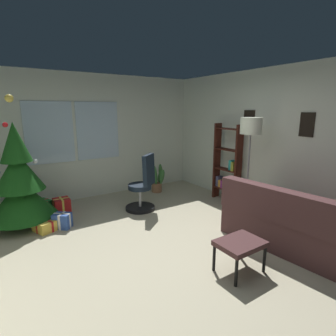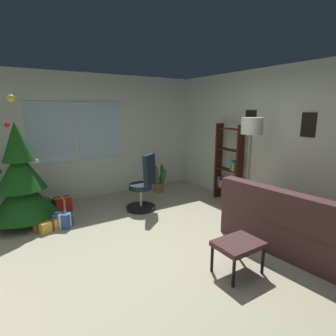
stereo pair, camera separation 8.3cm
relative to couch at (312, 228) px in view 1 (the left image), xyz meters
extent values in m
cube|color=#A8A085|center=(-1.71, 0.94, -0.36)|extent=(4.82, 5.90, 0.10)
cube|color=silver|center=(-1.71, 3.94, 1.00)|extent=(4.82, 0.10, 2.62)
cube|color=silver|center=(-2.56, 3.88, 1.13)|extent=(0.90, 0.03, 1.20)
cube|color=silver|center=(-1.59, 3.88, 1.13)|extent=(0.90, 0.03, 1.20)
cube|color=silver|center=(0.74, 0.94, 1.00)|extent=(0.10, 5.90, 2.62)
cube|color=black|center=(0.68, 1.76, 1.34)|extent=(0.02, 0.25, 0.43)
cube|color=black|center=(0.68, 0.61, 1.34)|extent=(0.02, 0.23, 0.38)
cube|color=#432828|center=(-0.13, 0.11, -0.09)|extent=(1.05, 2.08, 0.45)
cube|color=#432828|center=(-0.48, 0.08, 0.36)|extent=(0.39, 2.02, 0.44)
cube|color=#432828|center=(-0.21, 1.04, 0.24)|extent=(0.87, 0.22, 0.20)
cube|color=#B01929|center=(-0.40, 0.51, 0.31)|extent=(0.17, 0.41, 0.41)
cube|color=#A3372C|center=(-0.37, 0.27, 0.31)|extent=(0.22, 0.41, 0.41)
cube|color=#432828|center=(-1.23, 0.17, 0.05)|extent=(0.54, 0.41, 0.06)
cylinder|color=black|center=(-1.47, 0.00, -0.15)|extent=(0.04, 0.04, 0.33)
cylinder|color=black|center=(-1.00, 0.00, -0.15)|extent=(0.04, 0.04, 0.33)
cylinder|color=black|center=(-1.47, 0.35, -0.15)|extent=(0.04, 0.04, 0.33)
cylinder|color=black|center=(-1.00, 0.35, -0.15)|extent=(0.04, 0.04, 0.33)
cylinder|color=#4C331E|center=(-3.22, 3.02, -0.23)|extent=(0.12, 0.12, 0.16)
cone|color=#144715|center=(-3.22, 3.02, 0.16)|extent=(1.06, 1.06, 0.62)
cone|color=#144715|center=(-3.22, 3.02, 0.62)|extent=(0.76, 0.76, 0.62)
cone|color=#144715|center=(-3.22, 3.02, 1.08)|extent=(0.47, 0.47, 0.62)
sphere|color=red|center=(-3.31, 3.02, 1.35)|extent=(0.08, 0.08, 0.08)
sphere|color=gold|center=(-3.33, 3.31, 0.54)|extent=(0.06, 0.06, 0.06)
sphere|color=silver|center=(-2.96, 3.02, 0.75)|extent=(0.07, 0.07, 0.07)
sphere|color=#F2D14C|center=(-3.22, 3.02, 1.74)|extent=(0.12, 0.12, 0.12)
cube|color=red|center=(-2.56, 3.31, -0.18)|extent=(0.28, 0.28, 0.26)
cube|color=#EAD84C|center=(-2.56, 3.31, -0.18)|extent=(0.04, 0.29, 0.27)
cube|color=#EAD84C|center=(-2.56, 3.31, -0.18)|extent=(0.29, 0.04, 0.27)
cube|color=#1E722D|center=(-2.85, 3.59, -0.21)|extent=(0.33, 0.36, 0.20)
cube|color=red|center=(-2.85, 3.59, -0.21)|extent=(0.23, 0.13, 0.21)
cube|color=red|center=(-2.85, 3.59, -0.21)|extent=(0.15, 0.29, 0.21)
cube|color=gold|center=(-2.94, 2.64, -0.23)|extent=(0.43, 0.42, 0.17)
cube|color=#B21919|center=(-2.94, 2.64, -0.23)|extent=(0.34, 0.16, 0.18)
cube|color=#B21919|center=(-2.94, 2.64, -0.23)|extent=(0.15, 0.32, 0.18)
cube|color=#2D4C99|center=(-2.71, 2.58, -0.19)|extent=(0.33, 0.32, 0.24)
cube|color=silver|center=(-2.71, 2.58, -0.19)|extent=(0.23, 0.20, 0.25)
cube|color=silver|center=(-2.71, 2.58, -0.19)|extent=(0.16, 0.18, 0.25)
cylinder|color=black|center=(-1.27, 2.61, -0.28)|extent=(0.56, 0.56, 0.06)
cylinder|color=#B2B2B7|center=(-1.27, 2.61, -0.05)|extent=(0.05, 0.05, 0.39)
cylinder|color=black|center=(-1.27, 2.61, 0.14)|extent=(0.44, 0.44, 0.09)
cube|color=black|center=(-1.16, 2.47, 0.48)|extent=(0.37, 0.32, 0.58)
cube|color=#37160F|center=(0.47, 1.78, 0.49)|extent=(0.18, 0.04, 1.60)
cube|color=#37160F|center=(0.47, 2.38, 0.49)|extent=(0.18, 0.04, 1.60)
cube|color=#37160F|center=(0.47, 2.08, -0.06)|extent=(0.18, 0.56, 0.02)
cube|color=#37160F|center=(0.47, 2.08, 0.36)|extent=(0.18, 0.56, 0.02)
cube|color=#37160F|center=(0.47, 2.08, 0.78)|extent=(0.18, 0.56, 0.02)
cube|color=#37160F|center=(0.47, 2.08, 1.19)|extent=(0.18, 0.56, 0.02)
cube|color=#A5192A|center=(0.50, 1.87, 0.06)|extent=(0.13, 0.06, 0.21)
cube|color=navy|center=(0.50, 1.93, 0.04)|extent=(0.13, 0.04, 0.18)
cube|color=beige|center=(0.50, 1.99, 0.03)|extent=(0.13, 0.07, 0.17)
cube|color=#3B7038|center=(0.48, 2.08, 0.04)|extent=(0.16, 0.06, 0.18)
cube|color=#722767|center=(0.48, 2.15, 0.03)|extent=(0.17, 0.05, 0.16)
cube|color=#BC7F27|center=(0.49, 2.22, 0.03)|extent=(0.15, 0.07, 0.15)
cube|color=#40405F|center=(0.49, 2.30, 0.06)|extent=(0.14, 0.07, 0.22)
cube|color=olive|center=(0.48, 1.87, 0.46)|extent=(0.17, 0.07, 0.18)
cube|color=teal|center=(0.50, 1.95, 0.47)|extent=(0.14, 0.08, 0.20)
cylinder|color=slate|center=(0.20, 1.31, -0.30)|extent=(0.28, 0.28, 0.03)
cylinder|color=slate|center=(0.20, 1.31, 0.44)|extent=(0.03, 0.03, 1.44)
cylinder|color=white|center=(0.20, 1.31, 1.30)|extent=(0.36, 0.36, 0.28)
cylinder|color=#8A5F42|center=(-0.43, 3.40, -0.21)|extent=(0.23, 0.23, 0.21)
ellipsoid|color=#31642E|center=(-0.26, 3.49, 0.11)|extent=(0.19, 0.17, 0.44)
ellipsoid|color=#31642E|center=(-0.50, 3.34, 0.11)|extent=(0.15, 0.21, 0.45)
ellipsoid|color=#31642E|center=(-0.36, 3.28, 0.06)|extent=(0.22, 0.15, 0.36)
ellipsoid|color=#31642E|center=(-0.32, 3.43, 0.03)|extent=(0.18, 0.13, 0.29)
camera|label=1|loc=(-3.51, -1.74, 1.59)|focal=28.55mm
camera|label=2|loc=(-3.44, -1.78, 1.59)|focal=28.55mm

